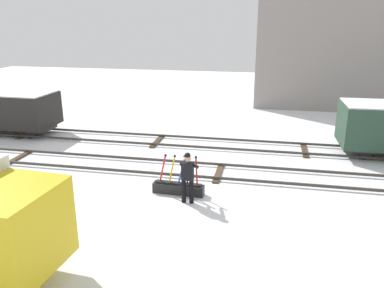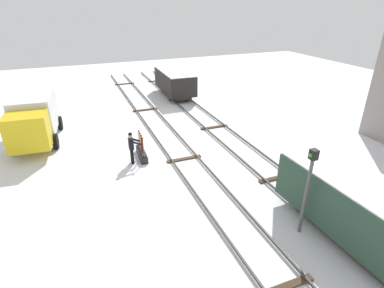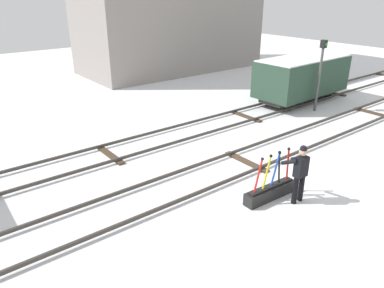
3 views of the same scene
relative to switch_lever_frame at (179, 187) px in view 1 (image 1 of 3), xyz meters
The scene contains 7 objects.
ground_plane 2.37m from the switch_lever_frame, 61.17° to the left, with size 60.00×60.00×0.00m, color white.
track_main_line 2.36m from the switch_lever_frame, 61.17° to the left, with size 44.00×1.94×0.18m.
track_siding_near 5.68m from the switch_lever_frame, 78.46° to the left, with size 44.00×1.94×0.18m.
switch_lever_frame is the anchor object (origin of this frame).
rail_worker 1.05m from the switch_lever_frame, 52.20° to the right, with size 0.55×0.66×1.76m.
apartment_building 19.90m from the switch_lever_frame, 63.74° to the left, with size 13.15×6.11×12.97m.
freight_car_near_switch 12.03m from the switch_lever_frame, 152.34° to the left, with size 5.36×2.39×2.22m.
Camera 1 is at (1.76, -14.23, 5.89)m, focal length 36.66 mm.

